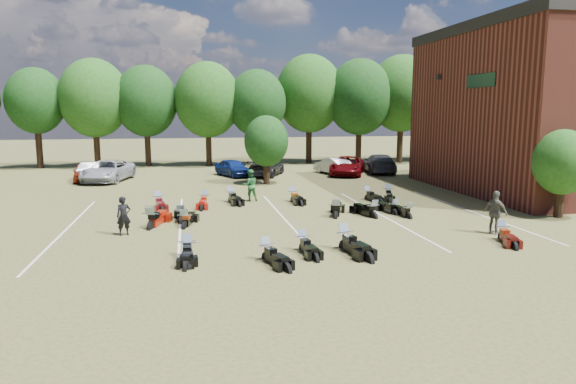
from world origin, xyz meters
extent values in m
plane|color=brown|center=(0.00, 0.00, 0.00)|extent=(160.00, 160.00, 0.00)
imported|color=maroon|center=(-15.21, 19.39, 0.68)|extent=(2.27, 4.20, 1.36)
imported|color=silver|center=(-14.67, 20.21, 0.69)|extent=(1.88, 4.34, 1.39)
imported|color=#97989F|center=(-13.49, 19.05, 0.80)|extent=(3.87, 6.19, 1.59)
imported|color=black|center=(-1.32, 20.00, 0.73)|extent=(3.91, 5.43, 1.46)
imported|color=navy|center=(-4.00, 20.26, 0.70)|extent=(3.11, 4.41, 1.39)
imported|color=#B7B7B2|center=(4.35, 20.15, 0.69)|extent=(2.62, 4.43, 1.38)
imported|color=#5E0509|center=(5.31, 19.34, 0.76)|extent=(4.42, 6.01, 1.52)
imported|color=#353439|center=(8.43, 20.25, 0.80)|extent=(3.11, 5.80, 1.60)
imported|color=black|center=(-10.31, 1.23, 0.83)|extent=(0.71, 0.58, 1.67)
imported|color=#286B30|center=(-4.04, 8.53, 0.93)|extent=(0.98, 0.80, 1.85)
imported|color=#555249|center=(5.34, -1.55, 0.93)|extent=(0.88, 1.18, 1.87)
cube|color=black|center=(9.35, 12.00, 7.50)|extent=(0.30, 0.40, 0.30)
cube|color=black|center=(9.47, 7.00, 7.00)|extent=(0.06, 3.00, 0.80)
cylinder|color=black|center=(-21.00, 29.00, 2.04)|extent=(0.58, 0.58, 4.08)
ellipsoid|color=#1E4C19|center=(-21.00, 29.00, 6.33)|extent=(6.00, 6.00, 6.90)
cylinder|color=black|center=(-16.00, 29.00, 2.04)|extent=(0.58, 0.58, 4.08)
ellipsoid|color=#1E4C19|center=(-16.00, 29.00, 6.33)|extent=(6.00, 6.00, 6.90)
cylinder|color=black|center=(-11.00, 29.00, 2.04)|extent=(0.57, 0.58, 4.08)
ellipsoid|color=#1E4C19|center=(-11.00, 29.00, 6.33)|extent=(6.00, 6.00, 6.90)
cylinder|color=black|center=(-6.00, 29.00, 2.04)|extent=(0.57, 0.58, 4.08)
ellipsoid|color=#1E4C19|center=(-6.00, 29.00, 6.33)|extent=(6.00, 6.00, 6.90)
cylinder|color=black|center=(-1.00, 29.00, 2.04)|extent=(0.58, 0.58, 4.08)
ellipsoid|color=#1E4C19|center=(-1.00, 29.00, 6.33)|extent=(6.00, 6.00, 6.90)
cylinder|color=black|center=(4.00, 29.00, 2.04)|extent=(0.57, 0.58, 4.08)
ellipsoid|color=#1E4C19|center=(4.00, 29.00, 6.33)|extent=(6.00, 6.00, 6.90)
cylinder|color=black|center=(9.00, 29.00, 2.04)|extent=(0.57, 0.58, 4.08)
ellipsoid|color=#1E4C19|center=(9.00, 29.00, 6.33)|extent=(6.00, 6.00, 6.90)
cylinder|color=black|center=(14.00, 29.00, 2.04)|extent=(0.57, 0.58, 4.08)
ellipsoid|color=#1E4C19|center=(14.00, 29.00, 6.33)|extent=(6.00, 6.00, 6.90)
cylinder|color=black|center=(19.00, 29.00, 2.04)|extent=(0.58, 0.58, 4.08)
ellipsoid|color=#1E4C19|center=(19.00, 29.00, 6.33)|extent=(6.00, 6.00, 6.90)
cylinder|color=black|center=(24.00, 29.00, 2.04)|extent=(0.58, 0.58, 4.08)
ellipsoid|color=#1E4C19|center=(24.00, 29.00, 6.33)|extent=(6.00, 6.00, 6.90)
cylinder|color=black|center=(10.50, 1.00, 0.85)|extent=(0.24, 0.24, 1.71)
sphere|color=#1E4C19|center=(10.50, 1.00, 2.76)|extent=(2.80, 2.80, 2.80)
cylinder|color=black|center=(-2.00, 15.50, 0.95)|extent=(0.24, 0.24, 1.90)
sphere|color=#1E4C19|center=(-2.00, 15.50, 3.10)|extent=(3.20, 3.20, 3.20)
cube|color=silver|center=(-13.00, 3.00, 0.01)|extent=(0.10, 14.00, 0.01)
cube|color=silver|center=(-8.00, 3.00, 0.01)|extent=(0.10, 14.00, 0.01)
cube|color=silver|center=(-3.00, 3.00, 0.01)|extent=(0.10, 14.00, 0.01)
cube|color=silver|center=(2.00, 3.00, 0.01)|extent=(0.10, 14.00, 0.01)
cube|color=silver|center=(7.00, 3.00, 0.01)|extent=(0.10, 14.00, 0.01)
camera|label=1|loc=(-7.55, -21.04, 5.25)|focal=32.00mm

